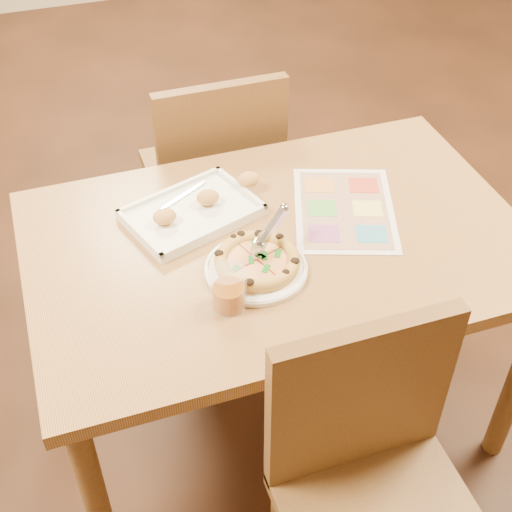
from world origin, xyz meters
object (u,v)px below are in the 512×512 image
object	(u,v)px
chair_near	(373,464)
plate	(256,269)
dining_table	(278,262)
glass_tumbler	(229,291)
menu	(344,209)
pizza	(257,261)
chair_far	(216,163)
appetizer_tray	(195,210)
pizza_cutter	(268,232)

from	to	relation	value
chair_near	plate	bearing A→B (deg)	100.88
plate	dining_table	bearing A→B (deg)	46.29
glass_tumbler	menu	distance (m)	0.48
pizza	menu	size ratio (longest dim) A/B	0.57
chair_near	chair_far	bearing A→B (deg)	90.00
plate	chair_near	bearing A→B (deg)	-79.12
plate	menu	size ratio (longest dim) A/B	0.68
chair_far	appetizer_tray	bearing A→B (deg)	67.81
pizza	menu	distance (m)	0.34
chair_far	plate	bearing A→B (deg)	82.19
pizza	glass_tumbler	bearing A→B (deg)	-136.28
chair_far	plate	world-z (taller)	chair_far
chair_near	appetizer_tray	world-z (taller)	chair_near
chair_near	menu	distance (m)	0.71
pizza_cutter	appetizer_tray	xyz separation A→B (m)	(-0.13, 0.22, -0.06)
chair_far	plate	distance (m)	0.73
appetizer_tray	glass_tumbler	bearing A→B (deg)	-92.32
pizza	pizza_cutter	world-z (taller)	pizza_cutter
dining_table	chair_near	world-z (taller)	chair_near
pizza_cutter	glass_tumbler	world-z (taller)	pizza_cutter
appetizer_tray	chair_near	bearing A→B (deg)	-76.76
chair_near	pizza	distance (m)	0.55
dining_table	chair_far	world-z (taller)	chair_far
chair_near	pizza_cutter	distance (m)	0.59
glass_tumbler	menu	bearing A→B (deg)	31.25
dining_table	chair_near	distance (m)	0.61
dining_table	pizza	xyz separation A→B (m)	(-0.09, -0.09, 0.11)
chair_near	chair_far	size ratio (longest dim) A/B	1.00
chair_far	pizza	size ratio (longest dim) A/B	2.20
dining_table	chair_far	size ratio (longest dim) A/B	2.77
pizza_cutter	glass_tumbler	size ratio (longest dim) A/B	1.17
dining_table	pizza	size ratio (longest dim) A/B	6.09
pizza	chair_far	bearing A→B (deg)	82.60
pizza_cutter	appetizer_tray	distance (m)	0.27
chair_near	glass_tumbler	size ratio (longest dim) A/B	4.37
plate	appetizer_tray	xyz separation A→B (m)	(-0.08, 0.26, 0.01)
pizza_cutter	appetizer_tray	world-z (taller)	pizza_cutter
dining_table	chair_far	xyz separation A→B (m)	(-0.00, 0.60, -0.07)
dining_table	pizza	bearing A→B (deg)	-134.35
plate	menu	distance (m)	0.34
appetizer_tray	glass_tumbler	size ratio (longest dim) A/B	3.79
chair_far	glass_tumbler	bearing A→B (deg)	76.26
pizza	glass_tumbler	world-z (taller)	glass_tumbler
glass_tumbler	appetizer_tray	bearing A→B (deg)	87.68
plate	pizza	world-z (taller)	pizza
pizza	pizza_cutter	bearing A→B (deg)	38.24
chair_far	appetizer_tray	distance (m)	0.50
pizza	glass_tumbler	size ratio (longest dim) A/B	1.98
appetizer_tray	glass_tumbler	distance (m)	0.35
glass_tumbler	chair_far	bearing A→B (deg)	76.26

